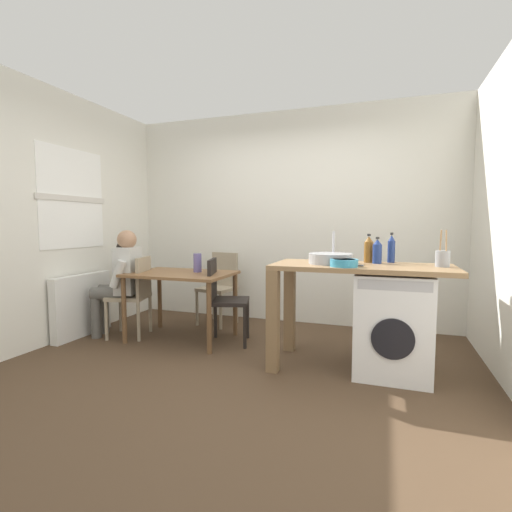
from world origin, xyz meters
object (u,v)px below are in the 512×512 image
object	(u,v)px
utensil_crock	(443,258)
bottle_squat_brown	(377,252)
bottle_tall_green	(369,250)
mixing_bowl	(344,262)
chair_person_seat	(135,292)
chair_opposite	(222,296)
seated_person	(120,277)
washing_machine	(392,324)
dining_table	(181,281)
vase	(197,263)
chair_spare_by_wall	(220,284)
bottle_clear_small	(391,249)

from	to	relation	value
utensil_crock	bottle_squat_brown	bearing A→B (deg)	169.22
bottle_tall_green	mixing_bowl	distance (m)	0.46
chair_person_seat	utensil_crock	bearing A→B (deg)	-107.36
chair_opposite	mixing_bowl	bearing A→B (deg)	53.54
chair_person_seat	seated_person	xyz separation A→B (m)	(-0.16, -0.04, 0.16)
washing_machine	bottle_squat_brown	bearing A→B (deg)	133.20
dining_table	utensil_crock	size ratio (longest dim) A/B	3.67
bottle_tall_green	vase	bearing A→B (deg)	175.55
bottle_tall_green	bottle_squat_brown	world-z (taller)	bottle_tall_green
washing_machine	dining_table	bearing A→B (deg)	173.25
utensil_crock	vase	distance (m)	2.42
seated_person	chair_person_seat	bearing A→B (deg)	-90.00
chair_person_seat	chair_opposite	bearing A→B (deg)	-98.94
chair_spare_by_wall	mixing_bowl	size ratio (longest dim) A/B	4.00
chair_person_seat	utensil_crock	world-z (taller)	utensil_crock
chair_spare_by_wall	bottle_squat_brown	bearing A→B (deg)	165.39
seated_person	washing_machine	bearing A→B (deg)	-107.74
bottle_tall_green	utensil_crock	world-z (taller)	utensil_crock
chair_spare_by_wall	bottle_squat_brown	distance (m)	2.18
dining_table	washing_machine	bearing A→B (deg)	-6.75
chair_person_seat	chair_spare_by_wall	world-z (taller)	same
chair_spare_by_wall	washing_machine	bearing A→B (deg)	163.47
chair_person_seat	bottle_clear_small	distance (m)	2.75
bottle_tall_green	chair_person_seat	bearing A→B (deg)	-179.09
seated_person	utensil_crock	distance (m)	3.26
dining_table	washing_machine	xyz separation A→B (m)	(2.17, -0.26, -0.21)
seated_person	mixing_bowl	xyz separation A→B (m)	(2.49, -0.33, 0.28)
chair_person_seat	bottle_clear_small	bearing A→B (deg)	-102.82
chair_opposite	washing_machine	xyz separation A→B (m)	(1.70, -0.29, -0.08)
bottle_tall_green	mixing_bowl	world-z (taller)	bottle_tall_green
mixing_bowl	chair_opposite	bearing A→B (deg)	159.68
bottle_clear_small	vase	world-z (taller)	bottle_clear_small
bottle_tall_green	bottle_squat_brown	size ratio (longest dim) A/B	1.11
chair_person_seat	chair_spare_by_wall	bearing A→B (deg)	-52.80
dining_table	seated_person	size ratio (longest dim) A/B	0.92
mixing_bowl	seated_person	bearing A→B (deg)	172.39
chair_opposite	mixing_bowl	distance (m)	1.47
mixing_bowl	utensil_crock	xyz separation A→B (m)	(0.76, 0.25, 0.03)
chair_opposite	bottle_tall_green	xyz separation A→B (m)	(1.48, -0.07, 0.53)
chair_spare_by_wall	bottle_tall_green	distance (m)	2.09
dining_table	seated_person	world-z (taller)	seated_person
washing_machine	mixing_bowl	size ratio (longest dim) A/B	3.82
dining_table	bottle_tall_green	distance (m)	2.00
washing_machine	vase	xyz separation A→B (m)	(-2.02, 0.36, 0.41)
bottle_squat_brown	bottle_tall_green	bearing A→B (deg)	138.10
chair_spare_by_wall	bottle_clear_small	world-z (taller)	bottle_clear_small
bottle_clear_small	utensil_crock	distance (m)	0.46
washing_machine	chair_person_seat	bearing A→B (deg)	176.29
mixing_bowl	bottle_tall_green	bearing A→B (deg)	67.45
bottle_squat_brown	mixing_bowl	bearing A→B (deg)	-125.56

